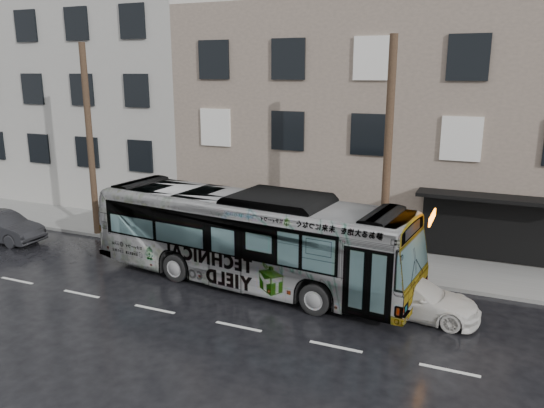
{
  "coord_description": "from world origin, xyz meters",
  "views": [
    {
      "loc": [
        10.26,
        -16.17,
        7.87
      ],
      "look_at": [
        2.2,
        2.5,
        2.76
      ],
      "focal_mm": 35.0,
      "sensor_mm": 36.0,
      "label": 1
    }
  ],
  "objects": [
    {
      "name": "building_grey",
      "position": [
        -18.0,
        14.2,
        8.0
      ],
      "size": [
        26.0,
        15.0,
        16.0
      ],
      "primitive_type": "cube",
      "color": "#A6A49C",
      "rests_on": "ground"
    },
    {
      "name": "bus",
      "position": [
        1.92,
        0.97,
        1.79
      ],
      "size": [
        13.09,
        4.36,
        3.58
      ],
      "primitive_type": "imported",
      "rotation": [
        0.0,
        0.0,
        1.46
      ],
      "color": "#B2B2B2",
      "rests_on": "ground"
    },
    {
      "name": "ground",
      "position": [
        0.0,
        0.0,
        0.0
      ],
      "size": [
        120.0,
        120.0,
        0.0
      ],
      "primitive_type": "plane",
      "color": "black",
      "rests_on": "ground"
    },
    {
      "name": "sign_post",
      "position": [
        7.6,
        3.3,
        1.35
      ],
      "size": [
        0.06,
        0.06,
        2.4
      ],
      "primitive_type": "cylinder",
      "color": "slate",
      "rests_on": "sidewalk"
    },
    {
      "name": "utility_pole_rear",
      "position": [
        -7.5,
        3.3,
        4.65
      ],
      "size": [
        0.3,
        0.3,
        9.0
      ],
      "primitive_type": "cylinder",
      "color": "#483524",
      "rests_on": "sidewalk"
    },
    {
      "name": "white_sedan",
      "position": [
        8.09,
        0.58,
        0.63
      ],
      "size": [
        4.44,
        2.03,
        1.26
      ],
      "primitive_type": "imported",
      "rotation": [
        0.0,
        0.0,
        1.51
      ],
      "color": "silver",
      "rests_on": "ground"
    },
    {
      "name": "sidewalk",
      "position": [
        0.0,
        4.9,
        0.07
      ],
      "size": [
        90.0,
        3.6,
        0.15
      ],
      "primitive_type": "cube",
      "color": "gray",
      "rests_on": "ground"
    },
    {
      "name": "building_taupe",
      "position": [
        5.0,
        12.7,
        5.5
      ],
      "size": [
        20.0,
        12.0,
        11.0
      ],
      "primitive_type": "cube",
      "color": "gray",
      "rests_on": "ground"
    },
    {
      "name": "dark_sedan",
      "position": [
        -11.05,
        0.85,
        0.7
      ],
      "size": [
        4.24,
        1.5,
        1.39
      ],
      "primitive_type": "imported",
      "rotation": [
        0.0,
        0.0,
        1.58
      ],
      "color": "black",
      "rests_on": "ground"
    },
    {
      "name": "utility_pole_front",
      "position": [
        6.5,
        3.3,
        4.65
      ],
      "size": [
        0.3,
        0.3,
        9.0
      ],
      "primitive_type": "cylinder",
      "color": "#483524",
      "rests_on": "sidewalk"
    }
  ]
}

